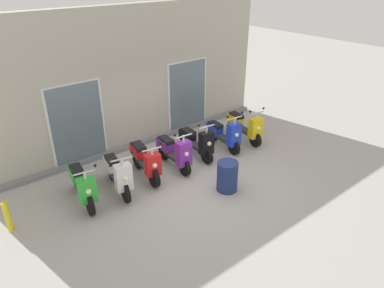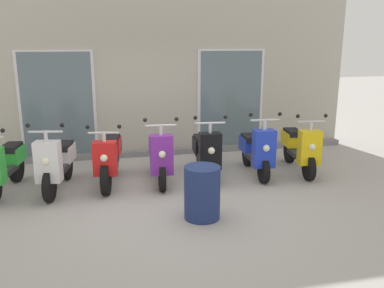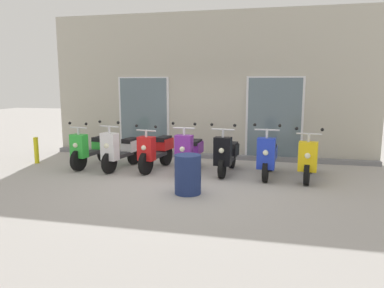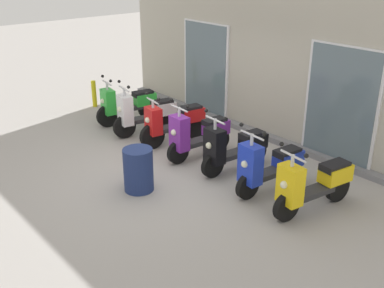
# 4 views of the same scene
# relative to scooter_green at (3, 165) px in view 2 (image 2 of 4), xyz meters

# --- Properties ---
(ground_plane) EXTENTS (40.00, 40.00, 0.00)m
(ground_plane) POSITION_rel_scooter_green_xyz_m (2.64, -0.80, -0.47)
(ground_plane) COLOR #A8A39E
(storefront_facade) EXTENTS (9.25, 0.50, 4.07)m
(storefront_facade) POSITION_rel_scooter_green_xyz_m (2.64, 1.97, 1.50)
(storefront_facade) COLOR #B2AD9E
(storefront_facade) RESTS_ON ground_plane
(scooter_green) EXTENTS (0.61, 1.60, 1.19)m
(scooter_green) POSITION_rel_scooter_green_xyz_m (0.00, 0.00, 0.00)
(scooter_green) COLOR black
(scooter_green) RESTS_ON ground_plane
(scooter_white) EXTENTS (0.65, 1.58, 1.26)m
(scooter_white) POSITION_rel_scooter_green_xyz_m (0.86, -0.10, 0.03)
(scooter_white) COLOR black
(scooter_white) RESTS_ON ground_plane
(scooter_red) EXTENTS (0.62, 1.60, 1.17)m
(scooter_red) POSITION_rel_scooter_green_xyz_m (1.72, 0.03, 0.01)
(scooter_red) COLOR black
(scooter_red) RESTS_ON ground_plane
(scooter_purple) EXTENTS (0.58, 1.52, 1.26)m
(scooter_purple) POSITION_rel_scooter_green_xyz_m (2.60, -0.06, 0.02)
(scooter_purple) COLOR black
(scooter_purple) RESTS_ON ground_plane
(scooter_black) EXTENTS (0.59, 1.54, 1.24)m
(scooter_black) POSITION_rel_scooter_green_xyz_m (3.48, 0.07, -0.00)
(scooter_black) COLOR black
(scooter_black) RESTS_ON ground_plane
(scooter_blue) EXTENTS (0.59, 1.50, 1.27)m
(scooter_blue) POSITION_rel_scooter_green_xyz_m (4.43, -0.05, 0.00)
(scooter_blue) COLOR black
(scooter_blue) RESTS_ON ground_plane
(scooter_yellow) EXTENTS (0.62, 1.60, 1.22)m
(scooter_yellow) POSITION_rel_scooter_green_xyz_m (5.33, -0.05, 0.01)
(scooter_yellow) COLOR black
(scooter_yellow) RESTS_ON ground_plane
(trash_bin) EXTENTS (0.51, 0.51, 0.76)m
(trash_bin) POSITION_rel_scooter_green_xyz_m (2.96, -1.73, -0.09)
(trash_bin) COLOR navy
(trash_bin) RESTS_ON ground_plane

